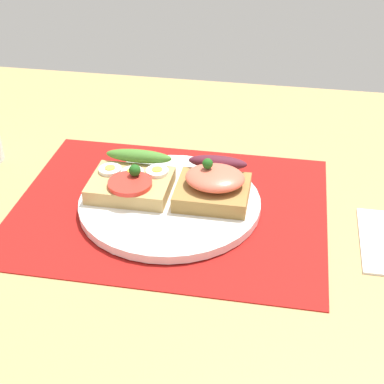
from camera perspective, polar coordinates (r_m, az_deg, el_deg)
ground_plane at (r=79.61cm, az=-2.13°, el=-2.54°), size 120.00×90.00×3.20cm
placemat at (r=78.61cm, az=-2.15°, el=-1.50°), size 41.35×32.53×0.30cm
plate at (r=78.20cm, az=-2.16°, el=-1.07°), size 24.11×24.11×1.15cm
sandwich_egg_tomato at (r=79.57cm, az=-5.84°, el=1.19°), size 10.68×10.28×4.21cm
sandwich_salmon at (r=77.30cm, az=2.14°, el=0.81°), size 9.51×9.92×5.68cm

